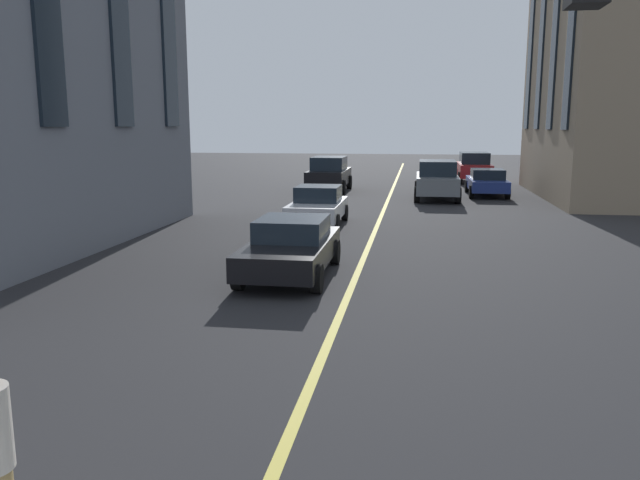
# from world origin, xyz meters

# --- Properties ---
(lane_centre_line) EXTENTS (80.00, 0.16, 0.01)m
(lane_centre_line) POSITION_xyz_m (20.00, 0.00, 0.00)
(lane_centre_line) COLOR #D8C64C
(lane_centre_line) RESTS_ON ground_plane
(car_white_far) EXTENTS (3.90, 1.89, 1.40)m
(car_white_far) POSITION_xyz_m (21.85, 2.14, 0.70)
(car_white_far) COLOR silver
(car_white_far) RESTS_ON ground_plane
(car_grey_oncoming) EXTENTS (4.70, 2.14, 1.88)m
(car_grey_oncoming) POSITION_xyz_m (30.60, -2.32, 0.97)
(car_grey_oncoming) COLOR slate
(car_grey_oncoming) RESTS_ON ground_plane
(car_red_mid) EXTENTS (4.70, 2.14, 1.88)m
(car_red_mid) POSITION_xyz_m (40.54, -4.90, 0.97)
(car_red_mid) COLOR #B21E1E
(car_red_mid) RESTS_ON ground_plane
(car_black_parked_b) EXTENTS (4.70, 2.14, 1.88)m
(car_black_parked_b) POSITION_xyz_m (33.58, 3.40, 0.97)
(car_black_parked_b) COLOR black
(car_black_parked_b) RESTS_ON ground_plane
(car_black_near) EXTENTS (4.40, 1.95, 1.37)m
(car_black_near) POSITION_xyz_m (14.10, 1.54, 0.70)
(car_black_near) COLOR black
(car_black_near) RESTS_ON ground_plane
(car_blue_parked_a) EXTENTS (4.40, 1.95, 1.37)m
(car_blue_parked_a) POSITION_xyz_m (32.67, -4.90, 0.70)
(car_blue_parked_a) COLOR navy
(car_blue_parked_a) RESTS_ON ground_plane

